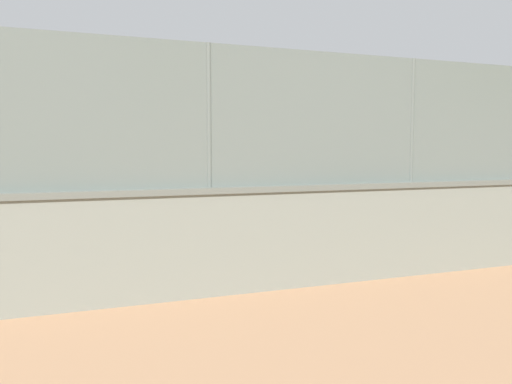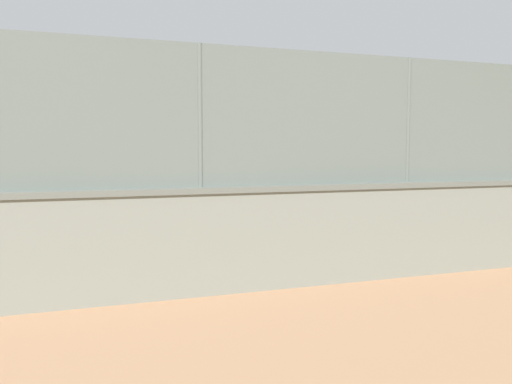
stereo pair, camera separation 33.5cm
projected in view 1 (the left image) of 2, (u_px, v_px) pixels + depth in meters
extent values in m
plane|color=tan|center=(146.00, 207.00, 17.67)|extent=(260.00, 260.00, 0.00)
cube|color=gray|center=(409.00, 231.00, 8.10)|extent=(26.44, 1.06, 1.37)
cube|color=slate|center=(410.00, 184.00, 8.04)|extent=(26.44, 1.12, 0.08)
cube|color=slate|center=(412.00, 121.00, 7.96)|extent=(25.90, 0.80, 1.88)
cylinder|color=slate|center=(412.00, 121.00, 7.96)|extent=(0.07, 0.07, 1.88)
cylinder|color=slate|center=(209.00, 116.00, 6.79)|extent=(0.07, 0.07, 1.88)
cylinder|color=#B2B2B2|center=(176.00, 222.00, 10.95)|extent=(0.16, 0.16, 0.83)
cylinder|color=#B2B2B2|center=(185.00, 222.00, 11.02)|extent=(0.16, 0.16, 0.83)
cylinder|color=#D14C42|center=(180.00, 188.00, 10.93)|extent=(0.36, 0.36, 0.61)
cylinder|color=#D8AD84|center=(165.00, 183.00, 10.76)|extent=(0.12, 0.59, 0.17)
cylinder|color=#D8AD84|center=(198.00, 183.00, 10.75)|extent=(0.12, 0.59, 0.17)
sphere|color=#D8AD84|center=(180.00, 168.00, 10.89)|extent=(0.24, 0.24, 0.24)
cylinder|color=navy|center=(179.00, 163.00, 10.88)|extent=(0.26, 0.26, 0.05)
cylinder|color=black|center=(200.00, 183.00, 10.58)|extent=(0.05, 0.30, 0.04)
ellipsoid|color=#333338|center=(202.00, 184.00, 10.37)|extent=(0.04, 0.30, 0.24)
cylinder|color=black|center=(7.00, 210.00, 13.23)|extent=(0.18, 0.18, 0.84)
cylinder|color=black|center=(8.00, 210.00, 13.07)|extent=(0.18, 0.18, 0.84)
cylinder|color=#D14C42|center=(6.00, 181.00, 13.09)|extent=(0.42, 0.42, 0.62)
cylinder|color=#D8AD84|center=(1.00, 176.00, 13.30)|extent=(0.59, 0.24, 0.17)
sphere|color=#D8AD84|center=(6.00, 165.00, 13.05)|extent=(0.24, 0.24, 0.24)
cylinder|color=black|center=(6.00, 160.00, 13.04)|extent=(0.30, 0.30, 0.05)
cylinder|color=navy|center=(459.00, 218.00, 11.64)|extent=(0.15, 0.15, 0.83)
cylinder|color=navy|center=(466.00, 217.00, 11.72)|extent=(0.15, 0.15, 0.83)
cylinder|color=#3372B2|center=(464.00, 186.00, 11.62)|extent=(0.34, 0.34, 0.62)
cylinder|color=tan|center=(455.00, 181.00, 11.45)|extent=(0.09, 0.59, 0.17)
cylinder|color=tan|center=(485.00, 181.00, 11.46)|extent=(0.09, 0.59, 0.17)
sphere|color=tan|center=(465.00, 167.00, 11.59)|extent=(0.24, 0.24, 0.24)
cylinder|color=red|center=(465.00, 162.00, 11.58)|extent=(0.25, 0.25, 0.05)
sphere|color=yellow|center=(194.00, 243.00, 10.26)|extent=(0.19, 0.19, 0.19)
sphere|color=orange|center=(273.00, 270.00, 8.14)|extent=(0.13, 0.13, 0.13)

